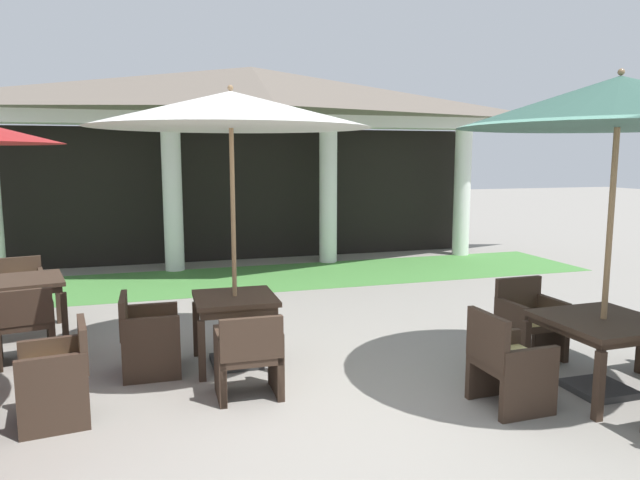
{
  "coord_description": "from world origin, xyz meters",
  "views": [
    {
      "loc": [
        -2.13,
        -4.49,
        2.22
      ],
      "look_at": [
        -0.07,
        2.29,
        1.2
      ],
      "focal_mm": 32.84,
      "sensor_mm": 36.0,
      "label": 1
    }
  ],
  "objects_px": {
    "patio_table_mid_left": "(603,328)",
    "patio_chair_far_back_north": "(20,289)",
    "patio_chair_near_foreground_south": "(249,356)",
    "patio_chair_mid_right_east": "(57,375)",
    "patio_umbrella_mid_left": "(619,103)",
    "patio_chair_near_foreground_west": "(147,335)",
    "patio_chair_mid_left_north": "(529,321)",
    "patio_umbrella_near_foreground": "(231,111)",
    "patio_table_far_back": "(21,287)",
    "patio_chair_far_back_south": "(24,325)",
    "patio_chair_mid_left_west": "(507,364)",
    "patio_table_near_foreground": "(235,306)"
  },
  "relations": [
    {
      "from": "patio_table_mid_left",
      "to": "patio_chair_far_back_north",
      "type": "distance_m",
      "value": 7.29
    },
    {
      "from": "patio_chair_near_foreground_south",
      "to": "patio_chair_mid_right_east",
      "type": "distance_m",
      "value": 1.62
    },
    {
      "from": "patio_umbrella_mid_left",
      "to": "patio_chair_near_foreground_south",
      "type": "bearing_deg",
      "value": 165.01
    },
    {
      "from": "patio_chair_near_foreground_west",
      "to": "patio_chair_mid_left_north",
      "type": "relative_size",
      "value": 0.96
    },
    {
      "from": "patio_umbrella_near_foreground",
      "to": "patio_table_far_back",
      "type": "distance_m",
      "value": 3.57
    },
    {
      "from": "patio_table_mid_left",
      "to": "patio_chair_mid_right_east",
      "type": "height_order",
      "value": "patio_chair_mid_right_east"
    },
    {
      "from": "patio_chair_near_foreground_west",
      "to": "patio_chair_far_back_south",
      "type": "xyz_separation_m",
      "value": [
        -1.27,
        0.7,
        0.02
      ]
    },
    {
      "from": "patio_umbrella_mid_left",
      "to": "patio_chair_mid_right_east",
      "type": "height_order",
      "value": "patio_umbrella_mid_left"
    },
    {
      "from": "patio_chair_near_foreground_west",
      "to": "patio_chair_far_back_south",
      "type": "bearing_deg",
      "value": -118.01
    },
    {
      "from": "patio_chair_far_back_north",
      "to": "patio_chair_mid_left_north",
      "type": "bearing_deg",
      "value": 137.72
    },
    {
      "from": "patio_table_mid_left",
      "to": "patio_chair_mid_left_west",
      "type": "height_order",
      "value": "patio_chair_mid_left_west"
    },
    {
      "from": "patio_table_near_foreground",
      "to": "patio_umbrella_mid_left",
      "type": "bearing_deg",
      "value": -28.93
    },
    {
      "from": "patio_table_far_back",
      "to": "patio_chair_far_back_south",
      "type": "bearing_deg",
      "value": -78.79
    },
    {
      "from": "patio_table_far_back",
      "to": "patio_chair_far_back_north",
      "type": "xyz_separation_m",
      "value": [
        -0.2,
        1.01,
        -0.24
      ]
    },
    {
      "from": "patio_table_near_foreground",
      "to": "patio_chair_far_back_north",
      "type": "relative_size",
      "value": 1.06
    },
    {
      "from": "patio_chair_near_foreground_west",
      "to": "patio_table_mid_left",
      "type": "bearing_deg",
      "value": 67.58
    },
    {
      "from": "patio_chair_near_foreground_south",
      "to": "patio_chair_mid_left_north",
      "type": "distance_m",
      "value": 3.17
    },
    {
      "from": "patio_chair_mid_left_north",
      "to": "patio_table_far_back",
      "type": "distance_m",
      "value": 6.03
    },
    {
      "from": "patio_umbrella_mid_left",
      "to": "patio_table_mid_left",
      "type": "bearing_deg",
      "value": 0.0
    },
    {
      "from": "patio_table_near_foreground",
      "to": "patio_chair_far_back_south",
      "type": "height_order",
      "value": "patio_chair_far_back_south"
    },
    {
      "from": "patio_chair_mid_right_east",
      "to": "patio_table_far_back",
      "type": "xyz_separation_m",
      "value": [
        -0.73,
        2.65,
        0.23
      ]
    },
    {
      "from": "patio_chair_near_foreground_west",
      "to": "patio_chair_mid_left_north",
      "type": "distance_m",
      "value": 4.11
    },
    {
      "from": "patio_table_near_foreground",
      "to": "patio_chair_far_back_north",
      "type": "distance_m",
      "value": 3.76
    },
    {
      "from": "patio_table_near_foreground",
      "to": "patio_umbrella_near_foreground",
      "type": "xyz_separation_m",
      "value": [
        0.0,
        0.0,
        2.03
      ]
    },
    {
      "from": "patio_umbrella_near_foreground",
      "to": "patio_chair_mid_left_west",
      "type": "distance_m",
      "value": 3.59
    },
    {
      "from": "patio_table_mid_left",
      "to": "patio_chair_mid_right_east",
      "type": "xyz_separation_m",
      "value": [
        -4.81,
        0.83,
        -0.22
      ]
    },
    {
      "from": "patio_chair_mid_left_north",
      "to": "patio_table_far_back",
      "type": "height_order",
      "value": "patio_chair_mid_left_north"
    },
    {
      "from": "patio_table_far_back",
      "to": "patio_chair_mid_left_north",
      "type": "bearing_deg",
      "value": -23.84
    },
    {
      "from": "patio_table_mid_left",
      "to": "patio_chair_near_foreground_west",
      "type": "bearing_deg",
      "value": 156.52
    },
    {
      "from": "patio_chair_near_foreground_south",
      "to": "patio_table_far_back",
      "type": "bearing_deg",
      "value": 132.92
    },
    {
      "from": "patio_umbrella_near_foreground",
      "to": "patio_umbrella_mid_left",
      "type": "relative_size",
      "value": 0.98
    },
    {
      "from": "patio_chair_mid_left_west",
      "to": "patio_chair_far_back_south",
      "type": "xyz_separation_m",
      "value": [
        -4.3,
        2.5,
        0.02
      ]
    },
    {
      "from": "patio_chair_near_foreground_west",
      "to": "patio_table_mid_left",
      "type": "relative_size",
      "value": 0.78
    },
    {
      "from": "patio_table_mid_left",
      "to": "patio_chair_far_back_south",
      "type": "relative_size",
      "value": 1.25
    },
    {
      "from": "patio_table_near_foreground",
      "to": "patio_chair_mid_right_east",
      "type": "relative_size",
      "value": 1.02
    },
    {
      "from": "patio_umbrella_mid_left",
      "to": "patio_chair_mid_right_east",
      "type": "distance_m",
      "value": 5.39
    },
    {
      "from": "patio_chair_mid_right_east",
      "to": "patio_table_far_back",
      "type": "relative_size",
      "value": 0.75
    },
    {
      "from": "patio_umbrella_near_foreground",
      "to": "patio_chair_mid_right_east",
      "type": "bearing_deg",
      "value": -150.59
    },
    {
      "from": "patio_table_far_back",
      "to": "patio_chair_far_back_north",
      "type": "distance_m",
      "value": 1.05
    },
    {
      "from": "patio_chair_near_foreground_west",
      "to": "patio_chair_mid_left_west",
      "type": "bearing_deg",
      "value": 60.38
    },
    {
      "from": "patio_table_mid_left",
      "to": "patio_chair_far_back_north",
      "type": "xyz_separation_m",
      "value": [
        -5.74,
        4.48,
        -0.24
      ]
    },
    {
      "from": "patio_table_near_foreground",
      "to": "patio_chair_mid_left_west",
      "type": "height_order",
      "value": "patio_chair_mid_left_west"
    },
    {
      "from": "patio_chair_far_back_south",
      "to": "patio_chair_far_back_north",
      "type": "distance_m",
      "value": 2.05
    },
    {
      "from": "patio_table_mid_left",
      "to": "patio_chair_mid_left_north",
      "type": "height_order",
      "value": "patio_chair_mid_left_north"
    },
    {
      "from": "patio_chair_mid_left_north",
      "to": "patio_chair_mid_right_east",
      "type": "height_order",
      "value": "patio_chair_mid_left_north"
    },
    {
      "from": "patio_chair_near_foreground_west",
      "to": "patio_chair_mid_right_east",
      "type": "height_order",
      "value": "patio_chair_mid_right_east"
    },
    {
      "from": "patio_table_far_back",
      "to": "patio_chair_far_back_south",
      "type": "distance_m",
      "value": 1.05
    },
    {
      "from": "patio_table_near_foreground",
      "to": "patio_chair_mid_right_east",
      "type": "bearing_deg",
      "value": -150.59
    },
    {
      "from": "patio_chair_near_foreground_west",
      "to": "patio_chair_far_back_north",
      "type": "xyz_separation_m",
      "value": [
        -1.66,
        2.71,
        -0.01
      ]
    },
    {
      "from": "patio_chair_mid_left_north",
      "to": "patio_umbrella_mid_left",
      "type": "bearing_deg",
      "value": 90.0
    }
  ]
}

